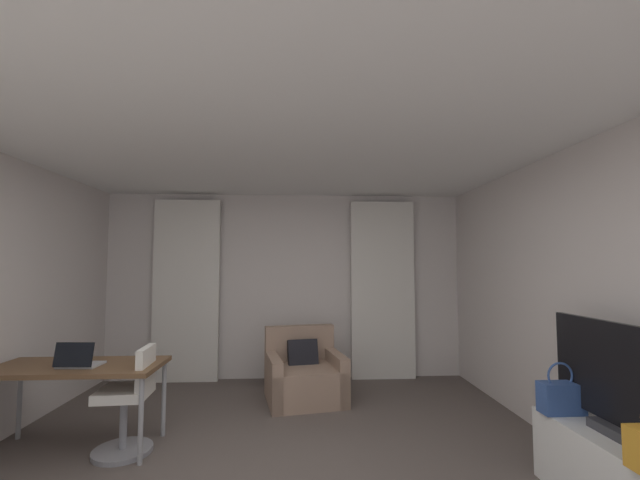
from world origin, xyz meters
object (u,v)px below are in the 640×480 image
(laptop, at_px, (79,361))
(tv_console, at_px, (626,480))
(armchair, at_px, (304,376))
(desk_chair, at_px, (129,405))
(tv_flatscreen, at_px, (619,382))
(handbag_primary, at_px, (561,397))
(desk, at_px, (77,372))

(laptop, bearing_deg, tv_console, -15.34)
(armchair, distance_m, desk_chair, 1.96)
(laptop, height_order, tv_flatscreen, tv_flatscreen)
(tv_flatscreen, distance_m, handbag_primary, 0.47)
(desk_chair, xyz_separation_m, tv_console, (3.48, -1.09, -0.14))
(armchair, relative_size, tv_flatscreen, 0.87)
(desk, bearing_deg, handbag_primary, -10.87)
(desk_chair, bearing_deg, desk, 172.32)
(tv_console, bearing_deg, handbag_primary, 106.13)
(armchair, bearing_deg, tv_console, -49.74)
(tv_console, relative_size, tv_flatscreen, 1.00)
(tv_console, bearing_deg, laptop, 164.66)
(armchair, xyz_separation_m, desk_chair, (-1.51, -1.24, 0.12))
(desk, xyz_separation_m, tv_flatscreen, (3.95, -1.14, 0.18))
(desk_chair, height_order, tv_flatscreen, tv_flatscreen)
(handbag_primary, bearing_deg, laptop, 170.16)
(handbag_primary, bearing_deg, desk, 169.13)
(handbag_primary, bearing_deg, desk_chair, 168.69)
(armchair, bearing_deg, desk_chair, -140.53)
(armchair, bearing_deg, desk, -149.22)
(tv_console, relative_size, handbag_primary, 3.11)
(laptop, xyz_separation_m, tv_flatscreen, (3.90, -1.06, 0.08))
(armchair, height_order, tv_flatscreen, tv_flatscreen)
(tv_flatscreen, height_order, handbag_primary, tv_flatscreen)
(tv_console, bearing_deg, tv_flatscreen, 90.00)
(tv_flatscreen, bearing_deg, desk_chair, 162.88)
(armchair, distance_m, handbag_primary, 2.69)
(desk_chair, relative_size, tv_flatscreen, 0.77)
(armchair, height_order, laptop, laptop)
(handbag_primary, bearing_deg, armchair, 134.05)
(desk_chair, height_order, laptop, laptop)
(laptop, relative_size, handbag_primary, 0.91)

